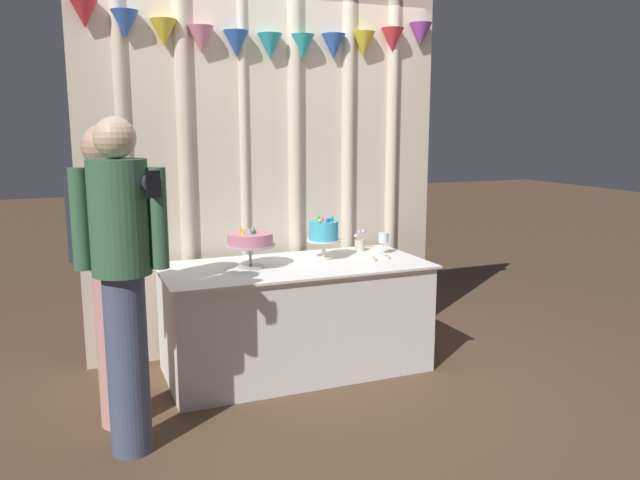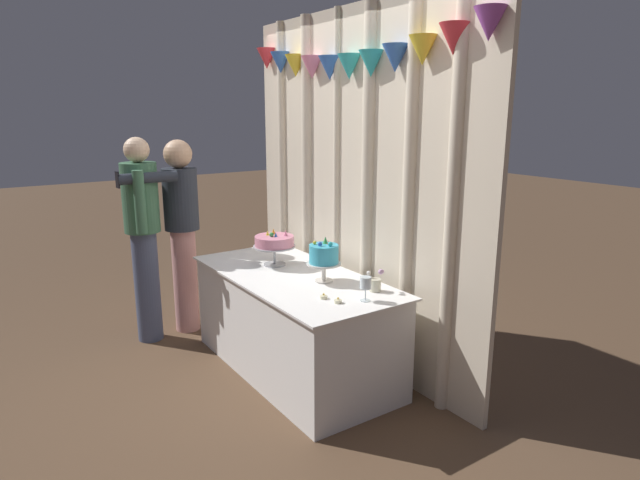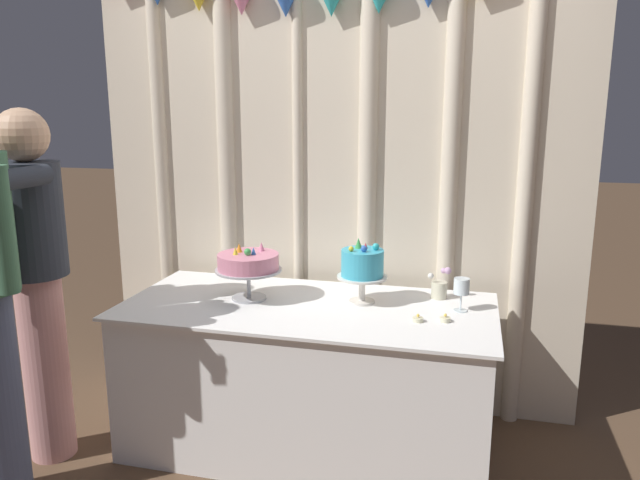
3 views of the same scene
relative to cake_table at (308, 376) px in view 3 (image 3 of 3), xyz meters
The scene contains 10 objects.
ground_plane 0.38m from the cake_table, 90.00° to the right, with size 24.00×24.00×0.00m, color brown.
draped_curtain 1.17m from the cake_table, 88.79° to the left, with size 2.63×0.17×2.58m.
cake_table is the anchor object (origin of this frame).
cake_display_nearleft 0.62m from the cake_table, behind, with size 0.32×0.32×0.27m.
cake_display_nearright 0.61m from the cake_table, 21.44° to the left, with size 0.24×0.24×0.31m.
wine_glass 0.85m from the cake_table, ahead, with size 0.07×0.07×0.15m.
flower_vase 0.77m from the cake_table, 23.43° to the left, with size 0.11×0.09×0.16m.
tealight_far_left 0.65m from the cake_table, 10.91° to the right, with size 0.05×0.05×0.04m.
tealight_near_left 0.75m from the cake_table, ahead, with size 0.05×0.05×0.04m.
guest_girl_blue_dress 1.35m from the cake_table, 161.76° to the right, with size 0.42×0.73×1.64m.
Camera 3 is at (0.72, -2.50, 1.63)m, focal length 33.71 mm.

